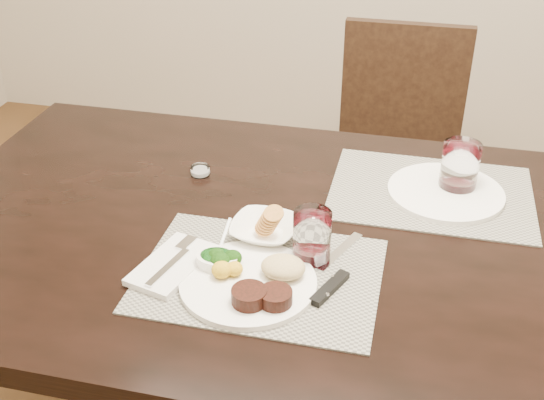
% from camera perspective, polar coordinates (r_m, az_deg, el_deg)
% --- Properties ---
extents(dining_table, '(2.00, 1.00, 0.75)m').
position_cam_1_polar(dining_table, '(1.48, 8.19, -5.96)').
color(dining_table, black).
rests_on(dining_table, ground).
extents(chair_far, '(0.42, 0.42, 0.90)m').
position_cam_1_polar(chair_far, '(2.37, 10.36, 4.39)').
color(chair_far, black).
rests_on(chair_far, ground).
extents(placemat_near, '(0.46, 0.34, 0.00)m').
position_cam_1_polar(placemat_near, '(1.32, -0.99, -6.28)').
color(placemat_near, gray).
rests_on(placemat_near, dining_table).
extents(placemat_far, '(0.46, 0.34, 0.00)m').
position_cam_1_polar(placemat_far, '(1.62, 13.15, 0.60)').
color(placemat_far, gray).
rests_on(placemat_far, dining_table).
extents(dinner_plate, '(0.26, 0.26, 0.05)m').
position_cam_1_polar(dinner_plate, '(1.28, -1.52, -6.76)').
color(dinner_plate, white).
rests_on(dinner_plate, placemat_near).
extents(napkin_fork, '(0.14, 0.20, 0.02)m').
position_cam_1_polar(napkin_fork, '(1.35, -8.33, -5.34)').
color(napkin_fork, silver).
rests_on(napkin_fork, placemat_near).
extents(steak_knife, '(0.08, 0.26, 0.01)m').
position_cam_1_polar(steak_knife, '(1.31, 5.06, -6.57)').
color(steak_knife, silver).
rests_on(steak_knife, placemat_near).
extents(cracker_bowl, '(0.15, 0.15, 0.06)m').
position_cam_1_polar(cracker_bowl, '(1.42, -0.61, -2.45)').
color(cracker_bowl, white).
rests_on(cracker_bowl, placemat_near).
extents(sauce_ramekin, '(0.08, 0.13, 0.07)m').
position_cam_1_polar(sauce_ramekin, '(1.33, -4.57, -5.10)').
color(sauce_ramekin, white).
rests_on(sauce_ramekin, placemat_near).
extents(wine_glass_near, '(0.08, 0.08, 0.10)m').
position_cam_1_polar(wine_glass_near, '(1.34, 3.36, -3.19)').
color(wine_glass_near, silver).
rests_on(wine_glass_near, placemat_near).
extents(far_plate, '(0.26, 0.26, 0.01)m').
position_cam_1_polar(far_plate, '(1.62, 14.32, 0.64)').
color(far_plate, white).
rests_on(far_plate, placemat_far).
extents(wine_glass_far, '(0.09, 0.09, 0.12)m').
position_cam_1_polar(wine_glass_far, '(1.62, 15.40, 2.46)').
color(wine_glass_far, silver).
rests_on(wine_glass_far, placemat_far).
extents(salt_cellar, '(0.05, 0.05, 0.02)m').
position_cam_1_polar(salt_cellar, '(1.66, -6.02, 2.43)').
color(salt_cellar, silver).
rests_on(salt_cellar, dining_table).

